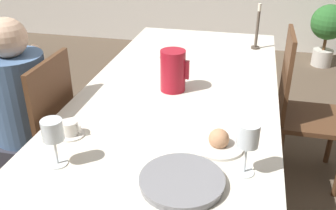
{
  "coord_description": "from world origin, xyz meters",
  "views": [
    {
      "loc": [
        0.35,
        -1.85,
        1.61
      ],
      "look_at": [
        0.0,
        -0.33,
        0.8
      ],
      "focal_mm": 40.0,
      "sensor_mm": 36.0,
      "label": 1
    }
  ],
  "objects": [
    {
      "name": "wine_glass_water",
      "position": [
        0.37,
        -0.7,
        0.9
      ],
      "size": [
        0.08,
        0.08,
        0.21
      ],
      "color": "white",
      "rests_on": "dining_table"
    },
    {
      "name": "candlestick_tall",
      "position": [
        0.38,
        0.75,
        0.87
      ],
      "size": [
        0.06,
        0.06,
        0.31
      ],
      "color": "#4C4238",
      "rests_on": "dining_table"
    },
    {
      "name": "chair_opposite",
      "position": [
        0.7,
        0.37,
        0.51
      ],
      "size": [
        0.42,
        0.42,
        0.98
      ],
      "rotation": [
        0.0,
        0.0,
        -1.57
      ],
      "color": "#51331E",
      "rests_on": "ground_plane"
    },
    {
      "name": "chair_person_side",
      "position": [
        -0.7,
        -0.37,
        0.51
      ],
      "size": [
        0.42,
        0.42,
        0.98
      ],
      "rotation": [
        0.0,
        0.0,
        1.57
      ],
      "color": "#51331E",
      "rests_on": "ground_plane"
    },
    {
      "name": "serving_tray",
      "position": [
        0.16,
        -0.82,
        0.76
      ],
      "size": [
        0.3,
        0.3,
        0.03
      ],
      "color": "gray",
      "rests_on": "dining_table"
    },
    {
      "name": "bread_plate",
      "position": [
        0.26,
        -0.55,
        0.77
      ],
      "size": [
        0.21,
        0.21,
        0.08
      ],
      "color": "silver",
      "rests_on": "dining_table"
    },
    {
      "name": "teacup_near_person",
      "position": [
        -0.37,
        -0.61,
        0.77
      ],
      "size": [
        0.12,
        0.12,
        0.07
      ],
      "color": "silver",
      "rests_on": "dining_table"
    },
    {
      "name": "ground_plane",
      "position": [
        0.0,
        0.0,
        0.0
      ],
      "size": [
        20.0,
        20.0,
        0.0
      ],
      "primitive_type": "plane",
      "color": "brown"
    },
    {
      "name": "potted_plant",
      "position": [
        1.18,
        2.56,
        0.45
      ],
      "size": [
        0.39,
        0.39,
        0.7
      ],
      "color": "beige",
      "rests_on": "ground_plane"
    },
    {
      "name": "person_seated",
      "position": [
        -0.79,
        -0.37,
        0.7
      ],
      "size": [
        0.39,
        0.41,
        1.18
      ],
      "rotation": [
        0.0,
        0.0,
        1.57
      ],
      "color": "#33333D",
      "rests_on": "ground_plane"
    },
    {
      "name": "dining_table",
      "position": [
        0.0,
        0.0,
        0.67
      ],
      "size": [
        1.04,
        2.2,
        0.75
      ],
      "color": "silver",
      "rests_on": "ground_plane"
    },
    {
      "name": "wine_glass_juice",
      "position": [
        -0.32,
        -0.81,
        0.89
      ],
      "size": [
        0.08,
        0.08,
        0.19
      ],
      "color": "white",
      "rests_on": "dining_table"
    },
    {
      "name": "red_pitcher",
      "position": [
        -0.04,
        -0.05,
        0.86
      ],
      "size": [
        0.16,
        0.13,
        0.22
      ],
      "color": "#A31423",
      "rests_on": "dining_table"
    }
  ]
}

